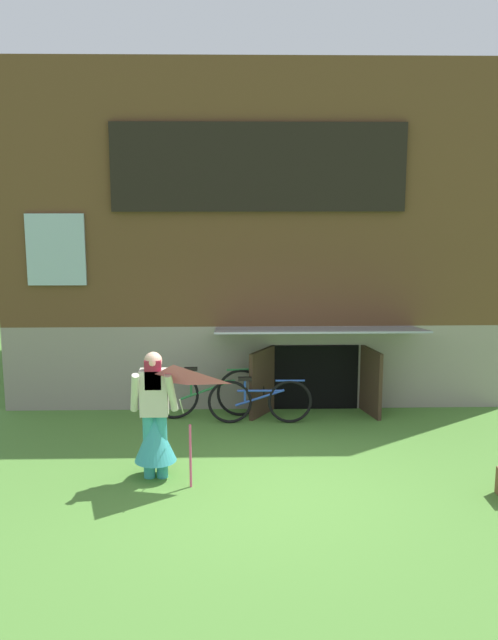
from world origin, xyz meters
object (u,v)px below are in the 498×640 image
(person, at_px, (155,426))
(bicycle_green, at_px, (208,393))
(kite, at_px, (174,396))
(bicycle_blue, at_px, (260,401))

(person, height_order, bicycle_green, person)
(person, distance_m, kite, 0.82)
(person, xyz_separation_m, bicycle_green, (0.58, 2.30, -0.28))
(person, distance_m, bicycle_green, 2.39)
(person, bearing_deg, kite, -58.18)
(kite, xyz_separation_m, bicycle_blue, (1.08, 2.55, -0.86))
(kite, bearing_deg, bicycle_blue, 67.00)
(kite, distance_m, bicycle_green, 2.97)
(person, xyz_separation_m, kite, (0.29, -0.54, 0.54))
(person, relative_size, bicycle_green, 0.90)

